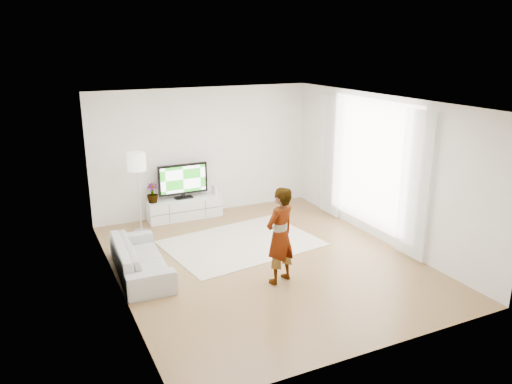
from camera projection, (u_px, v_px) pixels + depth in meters
name	position (u px, v px, depth m)	size (l,w,h in m)	color
floor	(264.00, 261.00, 8.84)	(6.00, 6.00, 0.00)	olive
ceiling	(265.00, 102.00, 8.03)	(6.00, 6.00, 0.00)	white
wall_left	(114.00, 205.00, 7.41)	(0.02, 6.00, 2.80)	white
wall_right	(382.00, 169.00, 9.47)	(0.02, 6.00, 2.80)	white
wall_back	(204.00, 151.00, 11.03)	(5.00, 0.02, 2.80)	white
wall_front	(378.00, 249.00, 5.84)	(5.00, 0.02, 2.80)	white
window	(372.00, 164.00, 9.70)	(0.01, 2.60, 2.50)	white
curtain_near	(415.00, 186.00, 8.57)	(0.04, 0.70, 2.60)	white
curtain_far	(331.00, 156.00, 10.82)	(0.04, 0.70, 2.60)	white
media_console	(185.00, 208.00, 10.93)	(1.62, 0.46, 0.46)	white
television	(183.00, 180.00, 10.76)	(1.09, 0.21, 0.76)	black
game_console	(214.00, 190.00, 11.12)	(0.08, 0.16, 0.21)	white
potted_plant	(152.00, 193.00, 10.52)	(0.24, 0.24, 0.42)	#3F7238
rug	(242.00, 243.00, 9.60)	(2.78, 2.00, 0.01)	beige
player	(280.00, 235.00, 7.85)	(0.58, 0.38, 1.58)	#334772
sofa	(141.00, 258.00, 8.27)	(1.95, 0.76, 0.57)	beige
floor_lamp	(137.00, 165.00, 9.84)	(0.36, 0.36, 1.64)	silver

